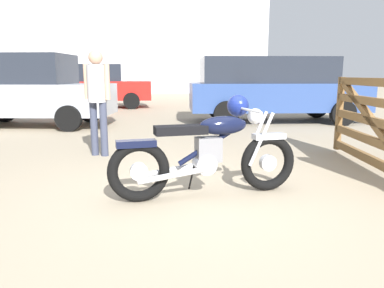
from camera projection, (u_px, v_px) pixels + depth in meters
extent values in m
plane|color=gray|center=(207.00, 199.00, 3.87)|extent=(80.00, 80.00, 0.00)
torus|color=black|center=(268.00, 163.00, 4.10)|extent=(0.65, 0.26, 0.64)
cylinder|color=silver|center=(268.00, 163.00, 4.10)|extent=(0.19, 0.12, 0.18)
torus|color=black|center=(139.00, 171.00, 3.73)|extent=(0.65, 0.26, 0.64)
cylinder|color=silver|center=(139.00, 171.00, 3.73)|extent=(0.19, 0.12, 0.18)
cube|color=silver|center=(269.00, 136.00, 4.04)|extent=(0.38, 0.21, 0.06)
cube|color=black|center=(136.00, 144.00, 3.67)|extent=(0.42, 0.22, 0.07)
cylinder|color=silver|center=(255.00, 137.00, 4.08)|extent=(0.29, 0.10, 0.58)
cylinder|color=silver|center=(261.00, 139.00, 3.94)|extent=(0.29, 0.10, 0.58)
sphere|color=silver|center=(255.00, 116.00, 3.95)|extent=(0.17, 0.17, 0.17)
cylinder|color=silver|center=(249.00, 110.00, 3.92)|extent=(0.18, 0.61, 0.03)
sphere|color=navy|center=(238.00, 106.00, 4.20)|extent=(0.25, 0.25, 0.25)
cylinder|color=black|center=(212.00, 143.00, 3.88)|extent=(0.75, 0.23, 0.47)
ellipsoid|color=black|center=(223.00, 125.00, 3.88)|extent=(0.56, 0.34, 0.20)
cube|color=black|center=(181.00, 130.00, 3.76)|extent=(0.57, 0.32, 0.09)
cube|color=slate|center=(208.00, 149.00, 3.88)|extent=(0.30, 0.24, 0.26)
cylinder|color=silver|center=(205.00, 163.00, 3.90)|extent=(0.26, 0.25, 0.22)
cylinder|color=silver|center=(168.00, 171.00, 3.91)|extent=(0.70, 0.23, 0.14)
cylinder|color=silver|center=(172.00, 176.00, 3.72)|extent=(0.70, 0.23, 0.14)
cylinder|color=black|center=(191.00, 178.00, 4.07)|extent=(0.08, 0.23, 0.33)
cube|color=brown|center=(339.00, 114.00, 6.07)|extent=(0.08, 0.10, 1.20)
cube|color=brown|center=(371.00, 160.00, 4.98)|extent=(0.16, 2.40, 0.11)
cube|color=brown|center=(372.00, 141.00, 4.94)|extent=(0.16, 2.40, 0.11)
cube|color=brown|center=(374.00, 122.00, 4.89)|extent=(0.16, 2.40, 0.11)
cube|color=brown|center=(376.00, 102.00, 4.84)|extent=(0.16, 2.40, 0.11)
cube|color=brown|center=(378.00, 82.00, 4.79)|extent=(0.16, 2.40, 0.11)
cube|color=brown|center=(374.00, 123.00, 4.89)|extent=(0.16, 2.20, 1.08)
cylinder|color=#383D51|center=(94.00, 129.00, 5.89)|extent=(0.12, 0.12, 0.86)
cylinder|color=#383D51|center=(104.00, 129.00, 5.83)|extent=(0.12, 0.12, 0.86)
cylinder|color=#B2B2B7|center=(97.00, 84.00, 5.72)|extent=(0.30, 0.30, 0.58)
cylinder|color=tan|center=(86.00, 82.00, 5.78)|extent=(0.08, 0.08, 0.55)
cylinder|color=tan|center=(107.00, 82.00, 5.66)|extent=(0.08, 0.08, 0.55)
sphere|color=tan|center=(96.00, 57.00, 5.65)|extent=(0.22, 0.22, 0.22)
cylinder|color=black|center=(56.00, 102.00, 13.33)|extent=(0.64, 0.30, 0.62)
cylinder|color=black|center=(64.00, 99.00, 14.99)|extent=(0.64, 0.30, 0.62)
cylinder|color=black|center=(131.00, 101.00, 13.82)|extent=(0.64, 0.30, 0.62)
cylinder|color=black|center=(131.00, 98.00, 15.48)|extent=(0.64, 0.30, 0.62)
cube|color=red|center=(96.00, 91.00, 14.34)|extent=(4.42, 2.36, 0.72)
cube|color=#232833|center=(95.00, 73.00, 14.21)|extent=(2.22, 1.86, 0.64)
cylinder|color=black|center=(10.00, 100.00, 14.13)|extent=(0.62, 0.24, 0.60)
cylinder|color=black|center=(91.00, 111.00, 10.00)|extent=(0.61, 0.23, 0.60)
cylinder|color=black|center=(69.00, 118.00, 8.39)|extent=(0.61, 0.23, 0.60)
cylinder|color=black|center=(5.00, 111.00, 10.09)|extent=(0.61, 0.23, 0.60)
cube|color=#ADB2BC|center=(33.00, 99.00, 9.17)|extent=(3.99, 1.88, 0.76)
cube|color=#232833|center=(20.00, 69.00, 9.04)|extent=(2.49, 1.67, 0.72)
cylinder|color=black|center=(316.00, 107.00, 11.08)|extent=(0.65, 0.23, 0.64)
cylinder|color=black|center=(343.00, 113.00, 9.36)|extent=(0.65, 0.23, 0.64)
cylinder|color=black|center=(218.00, 107.00, 10.93)|extent=(0.65, 0.23, 0.64)
cylinder|color=black|center=(226.00, 114.00, 9.20)|extent=(0.65, 0.23, 0.64)
cube|color=#2D4784|center=(276.00, 97.00, 10.07)|extent=(4.74, 1.88, 0.74)
cube|color=#232833|center=(266.00, 70.00, 9.93)|extent=(3.54, 1.69, 0.68)
cube|color=#B2B2B7|center=(113.00, 35.00, 28.67)|extent=(22.55, 12.31, 8.64)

